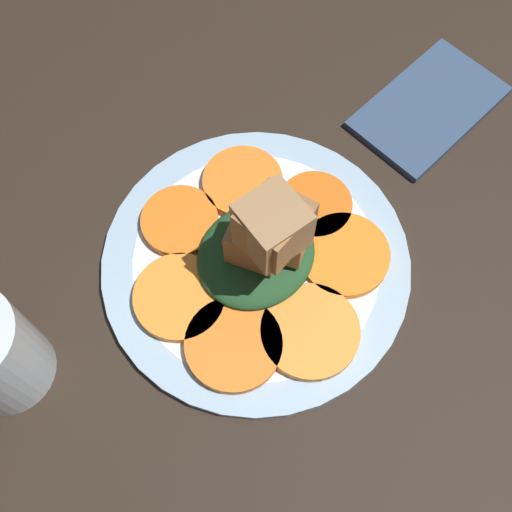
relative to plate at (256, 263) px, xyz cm
name	(u,v)px	position (x,y,z in cm)	size (l,w,h in cm)	color
table_slab	(256,270)	(0.00, 0.00, -1.52)	(120.00, 120.00, 2.00)	black
plate	(256,263)	(0.00, 0.00, 0.00)	(28.06, 28.06, 1.05)	#99B7D1
carrot_slice_0	(344,255)	(5.89, -5.34, 1.05)	(8.19, 8.19, 0.94)	orange
carrot_slice_1	(311,202)	(7.71, 0.44, 1.05)	(6.93, 6.93, 0.94)	orange
carrot_slice_2	(243,182)	(4.66, 6.52, 1.05)	(7.63, 7.63, 0.94)	orange
carrot_slice_3	(180,221)	(-2.37, 7.62, 1.05)	(7.15, 7.15, 0.94)	orange
carrot_slice_4	(180,297)	(-7.36, 2.07, 1.05)	(8.10, 8.10, 0.94)	orange
carrot_slice_5	(234,344)	(-6.95, -4.35, 1.05)	(8.34, 8.34, 0.94)	orange
carrot_slice_6	(310,331)	(-1.50, -8.11, 1.05)	(8.55, 8.55, 0.94)	orange
center_pile	(266,240)	(0.49, -0.69, 5.14)	(10.99, 9.89, 11.83)	#1E4723
fork	(305,290)	(0.99, -5.14, 0.78)	(17.83, 2.88, 0.40)	silver
napkin	(432,109)	(24.92, -0.37, -0.12)	(15.62, 9.37, 0.80)	#334766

